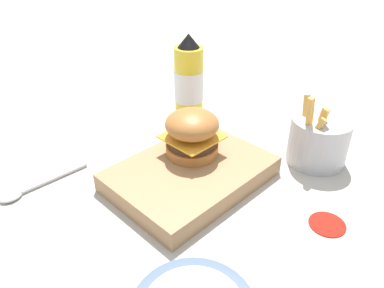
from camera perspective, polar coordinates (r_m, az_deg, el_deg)
The scene contains 7 objects.
ground_plane at distance 0.72m, azimuth -1.53°, elevation -6.56°, with size 6.00×6.00×0.00m, color #B7B2A8.
serving_board at distance 0.72m, azimuth 0.00°, elevation -4.69°, with size 0.29×0.21×0.04m.
burger at distance 0.72m, azimuth 0.01°, elevation 1.72°, with size 0.10×0.10×0.09m.
ketchup_bottle at distance 0.92m, azimuth -0.49°, elevation 9.47°, with size 0.07×0.07×0.21m.
fries_basket at distance 0.81m, azimuth 18.67°, elevation 0.57°, with size 0.12×0.12×0.16m.
spoon at distance 0.77m, azimuth -23.74°, elevation -6.37°, with size 0.17×0.03×0.01m.
ketchup_puddle at distance 0.68m, azimuth 19.91°, elevation -11.38°, with size 0.06×0.06×0.00m.
Camera 1 is at (0.38, 0.41, 0.44)m, focal length 35.00 mm.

